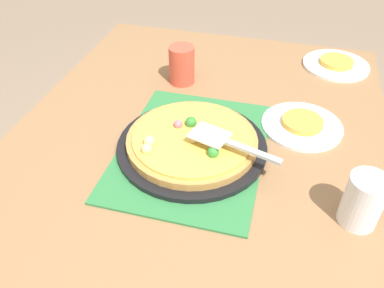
{
  "coord_description": "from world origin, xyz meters",
  "views": [
    {
      "loc": [
        -0.75,
        -0.2,
        1.41
      ],
      "look_at": [
        0.0,
        0.0,
        0.77
      ],
      "focal_mm": 37.09,
      "sensor_mm": 36.0,
      "label": 1
    }
  ],
  "objects_px": {
    "served_slice_left": "(337,62)",
    "plate_near_left": "(336,65)",
    "cup_near": "(182,65)",
    "served_slice_right": "(303,122)",
    "pizza_server": "(227,142)",
    "pizza": "(192,140)",
    "cup_corner": "(363,201)",
    "plate_far_right": "(302,126)",
    "pizza_pan": "(192,146)"
  },
  "relations": [
    {
      "from": "served_slice_left",
      "to": "plate_near_left",
      "type": "bearing_deg",
      "value": 0.0
    },
    {
      "from": "plate_far_right",
      "to": "served_slice_left",
      "type": "height_order",
      "value": "served_slice_left"
    },
    {
      "from": "served_slice_right",
      "to": "cup_near",
      "type": "height_order",
      "value": "cup_near"
    },
    {
      "from": "plate_far_right",
      "to": "pizza",
      "type": "bearing_deg",
      "value": 122.7
    },
    {
      "from": "plate_near_left",
      "to": "pizza_server",
      "type": "xyz_separation_m",
      "value": [
        -0.58,
        0.27,
        0.07
      ]
    },
    {
      "from": "served_slice_right",
      "to": "cup_corner",
      "type": "relative_size",
      "value": 0.92
    },
    {
      "from": "served_slice_left",
      "to": "cup_corner",
      "type": "bearing_deg",
      "value": -177.29
    },
    {
      "from": "served_slice_left",
      "to": "cup_near",
      "type": "relative_size",
      "value": 0.92
    },
    {
      "from": "pizza",
      "to": "cup_corner",
      "type": "height_order",
      "value": "cup_corner"
    },
    {
      "from": "served_slice_left",
      "to": "cup_corner",
      "type": "distance_m",
      "value": 0.68
    },
    {
      "from": "cup_near",
      "to": "served_slice_left",
      "type": "bearing_deg",
      "value": -64.37
    },
    {
      "from": "plate_far_right",
      "to": "pizza_server",
      "type": "relative_size",
      "value": 0.95
    },
    {
      "from": "plate_far_right",
      "to": "served_slice_right",
      "type": "bearing_deg",
      "value": 0.0
    },
    {
      "from": "pizza_pan",
      "to": "plate_far_right",
      "type": "distance_m",
      "value": 0.32
    },
    {
      "from": "pizza_pan",
      "to": "pizza",
      "type": "distance_m",
      "value": 0.02
    },
    {
      "from": "plate_near_left",
      "to": "plate_far_right",
      "type": "bearing_deg",
      "value": 165.95
    },
    {
      "from": "served_slice_right",
      "to": "pizza_server",
      "type": "bearing_deg",
      "value": 139.08
    },
    {
      "from": "served_slice_left",
      "to": "pizza_server",
      "type": "bearing_deg",
      "value": 155.16
    },
    {
      "from": "pizza",
      "to": "served_slice_right",
      "type": "xyz_separation_m",
      "value": [
        0.17,
        -0.27,
        -0.02
      ]
    },
    {
      "from": "cup_corner",
      "to": "plate_far_right",
      "type": "bearing_deg",
      "value": 22.85
    },
    {
      "from": "pizza_server",
      "to": "served_slice_right",
      "type": "bearing_deg",
      "value": -40.92
    },
    {
      "from": "served_slice_left",
      "to": "pizza_server",
      "type": "height_order",
      "value": "pizza_server"
    },
    {
      "from": "pizza_pan",
      "to": "pizza_server",
      "type": "xyz_separation_m",
      "value": [
        -0.03,
        -0.09,
        0.06
      ]
    },
    {
      "from": "pizza",
      "to": "pizza_server",
      "type": "distance_m",
      "value": 0.11
    },
    {
      "from": "pizza_pan",
      "to": "plate_far_right",
      "type": "bearing_deg",
      "value": -57.36
    },
    {
      "from": "pizza",
      "to": "cup_near",
      "type": "xyz_separation_m",
      "value": [
        0.32,
        0.12,
        0.03
      ]
    },
    {
      "from": "cup_near",
      "to": "cup_corner",
      "type": "height_order",
      "value": "same"
    },
    {
      "from": "pizza_server",
      "to": "plate_far_right",
      "type": "bearing_deg",
      "value": -40.92
    },
    {
      "from": "plate_near_left",
      "to": "cup_near",
      "type": "relative_size",
      "value": 1.83
    },
    {
      "from": "pizza",
      "to": "plate_near_left",
      "type": "bearing_deg",
      "value": -33.32
    },
    {
      "from": "pizza",
      "to": "served_slice_left",
      "type": "xyz_separation_m",
      "value": [
        0.55,
        -0.36,
        -0.02
      ]
    },
    {
      "from": "served_slice_right",
      "to": "cup_corner",
      "type": "bearing_deg",
      "value": -157.15
    },
    {
      "from": "served_slice_left",
      "to": "cup_near",
      "type": "distance_m",
      "value": 0.53
    },
    {
      "from": "plate_far_right",
      "to": "plate_near_left",
      "type": "bearing_deg",
      "value": -14.05
    },
    {
      "from": "served_slice_right",
      "to": "cup_near",
      "type": "bearing_deg",
      "value": 68.76
    },
    {
      "from": "pizza",
      "to": "cup_corner",
      "type": "xyz_separation_m",
      "value": [
        -0.13,
        -0.39,
        0.03
      ]
    },
    {
      "from": "served_slice_left",
      "to": "cup_near",
      "type": "height_order",
      "value": "cup_near"
    },
    {
      "from": "cup_corner",
      "to": "pizza_server",
      "type": "distance_m",
      "value": 0.32
    },
    {
      "from": "pizza",
      "to": "cup_near",
      "type": "bearing_deg",
      "value": 20.05
    },
    {
      "from": "pizza",
      "to": "cup_near",
      "type": "height_order",
      "value": "cup_near"
    },
    {
      "from": "pizza",
      "to": "cup_near",
      "type": "distance_m",
      "value": 0.34
    },
    {
      "from": "plate_near_left",
      "to": "served_slice_right",
      "type": "height_order",
      "value": "served_slice_right"
    },
    {
      "from": "plate_far_right",
      "to": "cup_corner",
      "type": "height_order",
      "value": "cup_corner"
    },
    {
      "from": "plate_far_right",
      "to": "pizza_server",
      "type": "xyz_separation_m",
      "value": [
        -0.2,
        0.17,
        0.07
      ]
    },
    {
      "from": "cup_near",
      "to": "cup_corner",
      "type": "relative_size",
      "value": 1.0
    },
    {
      "from": "pizza_pan",
      "to": "plate_far_right",
      "type": "relative_size",
      "value": 1.73
    },
    {
      "from": "cup_near",
      "to": "cup_corner",
      "type": "distance_m",
      "value": 0.68
    },
    {
      "from": "served_slice_left",
      "to": "pizza_server",
      "type": "distance_m",
      "value": 0.64
    },
    {
      "from": "pizza_pan",
      "to": "pizza_server",
      "type": "distance_m",
      "value": 0.11
    },
    {
      "from": "plate_near_left",
      "to": "cup_near",
      "type": "height_order",
      "value": "cup_near"
    }
  ]
}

